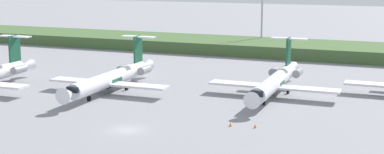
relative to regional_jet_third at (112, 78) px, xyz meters
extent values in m
plane|color=gray|center=(14.04, 9.10, -2.54)|extent=(500.00, 500.00, 0.00)
cube|color=#426033|center=(14.04, 56.00, -1.01)|extent=(320.00, 20.00, 3.05)
cone|color=white|center=(-23.02, 5.07, -0.09)|extent=(2.30, 4.00, 2.29)
cube|color=#195138|center=(-23.02, 2.07, 3.86)|extent=(0.36, 3.20, 5.20)
cube|color=white|center=(-23.02, 2.37, 6.26)|extent=(6.80, 1.80, 0.24)
cylinder|color=gray|center=(-25.27, 0.27, 0.11)|extent=(1.50, 3.40, 1.50)
cylinder|color=gray|center=(-20.77, 0.27, 0.11)|extent=(1.50, 3.40, 1.50)
cylinder|color=white|center=(0.00, -0.59, -0.09)|extent=(2.70, 24.00, 2.70)
cone|color=white|center=(0.00, -14.09, -0.09)|extent=(2.70, 3.00, 2.70)
cone|color=white|center=(0.00, 13.41, -0.09)|extent=(2.29, 4.00, 2.29)
cube|color=black|center=(0.00, -12.19, 0.39)|extent=(2.03, 1.80, 0.90)
cylinder|color=#195138|center=(0.00, -0.59, -0.24)|extent=(2.76, 3.60, 2.76)
cube|color=white|center=(-5.90, -1.59, -0.69)|extent=(11.00, 3.20, 0.36)
cube|color=white|center=(5.91, -1.59, -0.69)|extent=(11.00, 3.20, 0.36)
cube|color=#195138|center=(0.00, 10.41, 3.86)|extent=(0.36, 3.20, 5.20)
cube|color=white|center=(0.00, 10.71, 6.26)|extent=(6.80, 1.80, 0.24)
cylinder|color=gray|center=(-2.25, 8.61, 0.11)|extent=(1.50, 3.40, 1.50)
cylinder|color=gray|center=(2.25, 8.61, 0.11)|extent=(1.50, 3.40, 1.50)
cylinder|color=gray|center=(0.00, -8.03, -1.54)|extent=(0.20, 0.20, 0.65)
cylinder|color=black|center=(0.00, -8.03, -2.09)|extent=(0.30, 0.90, 0.90)
cylinder|color=black|center=(-1.90, 1.81, -2.09)|extent=(0.35, 0.90, 0.90)
cylinder|color=black|center=(1.90, 1.81, -2.09)|extent=(0.35, 0.90, 0.90)
cylinder|color=white|center=(28.17, 7.38, -0.09)|extent=(2.70, 24.00, 2.70)
cone|color=white|center=(28.17, -6.12, -0.09)|extent=(2.70, 3.00, 2.70)
cone|color=white|center=(28.17, 21.38, -0.09)|extent=(2.30, 4.00, 2.29)
cube|color=black|center=(28.17, -4.22, 0.39)|extent=(2.02, 1.80, 0.90)
cylinder|color=#195138|center=(28.17, 7.38, -0.24)|extent=(2.76, 3.60, 2.76)
cube|color=white|center=(22.27, 6.38, -0.69)|extent=(11.00, 3.20, 0.36)
cube|color=white|center=(34.08, 6.38, -0.69)|extent=(11.00, 3.20, 0.36)
cube|color=#195138|center=(28.17, 18.38, 3.86)|extent=(0.36, 3.20, 5.20)
cube|color=white|center=(28.17, 18.68, 6.26)|extent=(6.80, 1.80, 0.24)
cylinder|color=gray|center=(25.92, 16.58, 0.11)|extent=(1.50, 3.40, 1.50)
cylinder|color=gray|center=(30.42, 16.58, 0.11)|extent=(1.50, 3.40, 1.50)
cylinder|color=gray|center=(28.17, -0.06, -1.54)|extent=(0.20, 0.20, 0.65)
cylinder|color=black|center=(28.17, -0.06, -2.09)|extent=(0.30, 0.90, 0.90)
cylinder|color=black|center=(26.27, 9.78, -2.09)|extent=(0.35, 0.90, 0.90)
cylinder|color=black|center=(30.07, 9.78, -2.09)|extent=(0.35, 0.90, 0.90)
cube|color=white|center=(44.76, 14.65, -0.69)|extent=(11.00, 3.20, 0.36)
cylinder|color=#B2B2B7|center=(11.19, 63.88, 4.05)|extent=(0.50, 0.50, 13.16)
cone|color=orange|center=(26.85, -13.99, -2.26)|extent=(0.44, 0.44, 0.55)
cone|color=orange|center=(30.28, -13.44, -2.26)|extent=(0.44, 0.44, 0.55)
camera|label=1|loc=(49.63, -87.03, 19.48)|focal=52.34mm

